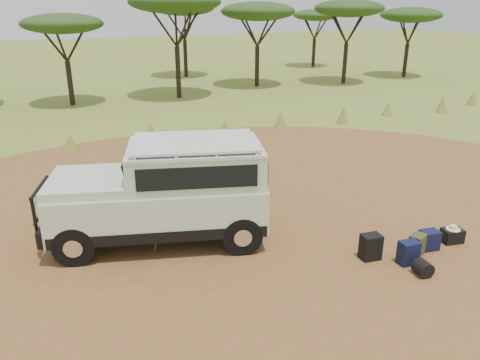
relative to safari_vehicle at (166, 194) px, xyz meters
name	(u,v)px	position (x,y,z in m)	size (l,w,h in m)	color
ground	(246,241)	(1.66, -0.83, -1.17)	(140.00, 140.00, 0.00)	olive
dirt_clearing	(246,241)	(1.66, -0.83, -1.17)	(23.00, 23.00, 0.01)	brown
grass_fringe	(155,135)	(1.77, 7.84, -0.77)	(36.60, 1.60, 0.90)	olive
acacia_treeline	(110,10)	(2.41, 18.98, 3.70)	(46.70, 13.20, 6.26)	black
safari_vehicle	(166,194)	(0.00, 0.00, 0.00)	(5.30, 3.31, 2.43)	beige
walking_staff	(159,226)	(-0.35, -0.54, -0.50)	(0.03, 0.03, 1.38)	brown
backpack_black	(371,247)	(3.78, -2.70, -0.88)	(0.43, 0.31, 0.58)	black
backpack_navy	(408,253)	(4.38, -3.22, -0.91)	(0.41, 0.29, 0.53)	#101833
backpack_olive	(417,245)	(4.82, -3.01, -0.92)	(0.36, 0.26, 0.51)	#3D421E
duffel_navy	(429,240)	(5.28, -2.92, -0.94)	(0.41, 0.31, 0.46)	#101833
hard_case	(452,236)	(6.03, -2.90, -1.00)	(0.47, 0.34, 0.34)	black
stuff_sack	(423,268)	(4.34, -3.70, -1.00)	(0.34, 0.34, 0.34)	black
safari_hat	(453,228)	(6.03, -2.90, -0.80)	(0.33, 0.33, 0.10)	beige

